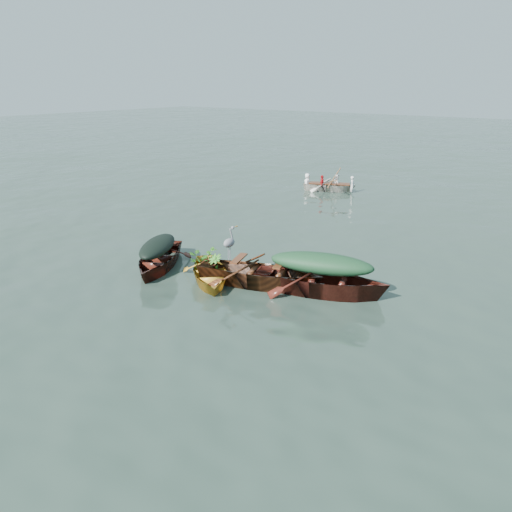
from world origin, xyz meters
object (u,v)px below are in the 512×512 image
(dark_covered_boat, at_px, (159,268))
(heron, at_px, (229,248))
(open_wooden_boat, at_px, (259,286))
(yellow_dinghy, at_px, (210,281))
(green_tarp_boat, at_px, (320,294))
(rowed_boat, at_px, (329,191))

(dark_covered_boat, distance_m, heron, 2.42)
(dark_covered_boat, bearing_deg, open_wooden_boat, -17.01)
(dark_covered_boat, bearing_deg, yellow_dinghy, -25.23)
(dark_covered_boat, xyz_separation_m, green_tarp_boat, (4.64, 1.15, 0.00))
(open_wooden_boat, bearing_deg, green_tarp_boat, -89.99)
(yellow_dinghy, xyz_separation_m, rowed_boat, (-3.06, 12.16, 0.00))
(yellow_dinghy, xyz_separation_m, open_wooden_boat, (1.26, 0.54, 0.00))
(yellow_dinghy, bearing_deg, green_tarp_boat, -26.81)
(heron, bearing_deg, yellow_dinghy, -174.81)
(green_tarp_boat, relative_size, heron, 5.13)
(rowed_boat, bearing_deg, heron, 171.56)
(yellow_dinghy, xyz_separation_m, dark_covered_boat, (-1.84, -0.12, 0.00))
(yellow_dinghy, height_order, rowed_boat, yellow_dinghy)
(dark_covered_boat, distance_m, green_tarp_boat, 4.78)
(dark_covered_boat, xyz_separation_m, heron, (2.18, 0.56, 0.88))
(open_wooden_boat, bearing_deg, dark_covered_boat, 84.54)
(yellow_dinghy, distance_m, green_tarp_boat, 2.99)
(dark_covered_boat, xyz_separation_m, open_wooden_boat, (3.10, 0.66, 0.00))
(open_wooden_boat, xyz_separation_m, heron, (-0.92, -0.10, 0.88))
(dark_covered_boat, distance_m, rowed_boat, 12.34)
(rowed_boat, distance_m, heron, 12.24)
(green_tarp_boat, xyz_separation_m, open_wooden_boat, (-1.54, -0.49, 0.00))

